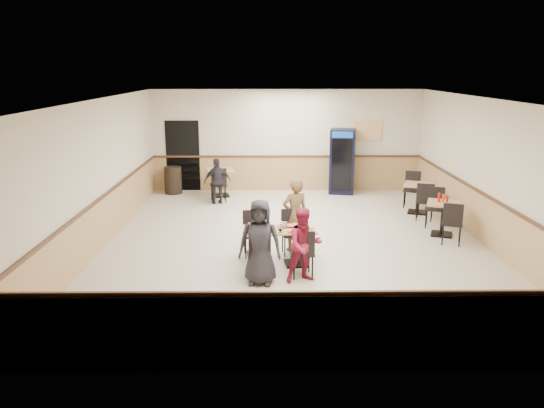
{
  "coord_description": "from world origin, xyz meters",
  "views": [
    {
      "loc": [
        -0.6,
        -10.73,
        3.6
      ],
      "look_at": [
        -0.49,
        -0.5,
        0.97
      ],
      "focal_mm": 35.0,
      "sensor_mm": 36.0,
      "label": 1
    }
  ],
  "objects_px": {
    "main_table": "(279,241)",
    "diner_woman_right": "(304,245)",
    "diner_man_opposite": "(295,215)",
    "side_table_far": "(418,194)",
    "back_table": "(220,178)",
    "lone_diner": "(217,181)",
    "trash_bin": "(173,180)",
    "diner_woman_left": "(260,242)",
    "side_table_near": "(443,213)",
    "pepsi_cooler": "(342,161)"
  },
  "relations": [
    {
      "from": "diner_woman_left",
      "to": "side_table_near",
      "type": "bearing_deg",
      "value": 39.5
    },
    {
      "from": "lone_diner",
      "to": "back_table",
      "type": "bearing_deg",
      "value": -105.43
    },
    {
      "from": "diner_man_opposite",
      "to": "side_table_far",
      "type": "bearing_deg",
      "value": -159.35
    },
    {
      "from": "lone_diner",
      "to": "side_table_near",
      "type": "bearing_deg",
      "value": 135.76
    },
    {
      "from": "main_table",
      "to": "side_table_near",
      "type": "distance_m",
      "value": 4.08
    },
    {
      "from": "main_table",
      "to": "diner_woman_right",
      "type": "xyz_separation_m",
      "value": [
        0.42,
        -0.77,
        0.18
      ]
    },
    {
      "from": "main_table",
      "to": "side_table_near",
      "type": "xyz_separation_m",
      "value": [
        3.66,
        1.81,
        0.02
      ]
    },
    {
      "from": "diner_woman_right",
      "to": "trash_bin",
      "type": "xyz_separation_m",
      "value": [
        -3.4,
        6.68,
        -0.26
      ]
    },
    {
      "from": "back_table",
      "to": "pepsi_cooler",
      "type": "xyz_separation_m",
      "value": [
        3.55,
        0.39,
        0.43
      ]
    },
    {
      "from": "diner_woman_left",
      "to": "main_table",
      "type": "bearing_deg",
      "value": 74.07
    },
    {
      "from": "diner_woman_left",
      "to": "pepsi_cooler",
      "type": "relative_size",
      "value": 0.79
    },
    {
      "from": "diner_man_opposite",
      "to": "back_table",
      "type": "relative_size",
      "value": 1.73
    },
    {
      "from": "diner_woman_left",
      "to": "side_table_far",
      "type": "distance_m",
      "value": 6.02
    },
    {
      "from": "side_table_far",
      "to": "trash_bin",
      "type": "relative_size",
      "value": 1.14
    },
    {
      "from": "side_table_far",
      "to": "back_table",
      "type": "height_order",
      "value": "back_table"
    },
    {
      "from": "diner_woman_right",
      "to": "back_table",
      "type": "distance_m",
      "value": 6.63
    },
    {
      "from": "trash_bin",
      "to": "diner_woman_right",
      "type": "bearing_deg",
      "value": -63.05
    },
    {
      "from": "diner_man_opposite",
      "to": "main_table",
      "type": "bearing_deg",
      "value": 48.31
    },
    {
      "from": "diner_man_opposite",
      "to": "diner_woman_left",
      "type": "bearing_deg",
      "value": 48.31
    },
    {
      "from": "diner_man_opposite",
      "to": "back_table",
      "type": "height_order",
      "value": "diner_man_opposite"
    },
    {
      "from": "pepsi_cooler",
      "to": "side_table_near",
      "type": "bearing_deg",
      "value": -57.52
    },
    {
      "from": "lone_diner",
      "to": "side_table_near",
      "type": "relative_size",
      "value": 1.4
    },
    {
      "from": "diner_woman_left",
      "to": "diner_man_opposite",
      "type": "xyz_separation_m",
      "value": [
        0.68,
        1.71,
        -0.0
      ]
    },
    {
      "from": "main_table",
      "to": "side_table_near",
      "type": "height_order",
      "value": "side_table_near"
    },
    {
      "from": "main_table",
      "to": "pepsi_cooler",
      "type": "distance_m",
      "value": 6.29
    },
    {
      "from": "diner_woman_left",
      "to": "lone_diner",
      "type": "relative_size",
      "value": 1.19
    },
    {
      "from": "main_table",
      "to": "side_table_far",
      "type": "height_order",
      "value": "side_table_far"
    },
    {
      "from": "trash_bin",
      "to": "diner_man_opposite",
      "type": "bearing_deg",
      "value": -56.71
    },
    {
      "from": "side_table_near",
      "to": "trash_bin",
      "type": "bearing_deg",
      "value": 148.27
    },
    {
      "from": "main_table",
      "to": "lone_diner",
      "type": "distance_m",
      "value": 4.93
    },
    {
      "from": "diner_woman_left",
      "to": "back_table",
      "type": "height_order",
      "value": "diner_woman_left"
    },
    {
      "from": "diner_woman_left",
      "to": "diner_woman_right",
      "type": "bearing_deg",
      "value": 11.96
    },
    {
      "from": "pepsi_cooler",
      "to": "trash_bin",
      "type": "bearing_deg",
      "value": -168.88
    },
    {
      "from": "side_table_far",
      "to": "pepsi_cooler",
      "type": "relative_size",
      "value": 0.48
    },
    {
      "from": "side_table_far",
      "to": "pepsi_cooler",
      "type": "bearing_deg",
      "value": 125.51
    },
    {
      "from": "pepsi_cooler",
      "to": "trash_bin",
      "type": "distance_m",
      "value": 5.0
    },
    {
      "from": "diner_woman_left",
      "to": "back_table",
      "type": "relative_size",
      "value": 1.73
    },
    {
      "from": "lone_diner",
      "to": "main_table",
      "type": "bearing_deg",
      "value": 93.01
    },
    {
      "from": "diner_woman_right",
      "to": "trash_bin",
      "type": "height_order",
      "value": "diner_woman_right"
    },
    {
      "from": "pepsi_cooler",
      "to": "main_table",
      "type": "bearing_deg",
      "value": -97.89
    },
    {
      "from": "side_table_near",
      "to": "diner_woman_right",
      "type": "bearing_deg",
      "value": -141.44
    },
    {
      "from": "main_table",
      "to": "side_table_far",
      "type": "xyz_separation_m",
      "value": [
        3.63,
        3.67,
        0.03
      ]
    },
    {
      "from": "diner_man_opposite",
      "to": "lone_diner",
      "type": "height_order",
      "value": "diner_man_opposite"
    },
    {
      "from": "diner_woman_right",
      "to": "diner_man_opposite",
      "type": "bearing_deg",
      "value": 75.7
    },
    {
      "from": "side_table_far",
      "to": "diner_woman_left",
      "type": "bearing_deg",
      "value": -131.27
    },
    {
      "from": "trash_bin",
      "to": "side_table_near",
      "type": "bearing_deg",
      "value": -31.73
    },
    {
      "from": "main_table",
      "to": "side_table_far",
      "type": "relative_size",
      "value": 1.56
    },
    {
      "from": "diner_woman_left",
      "to": "trash_bin",
      "type": "relative_size",
      "value": 1.87
    },
    {
      "from": "back_table",
      "to": "trash_bin",
      "type": "bearing_deg",
      "value": 166.14
    },
    {
      "from": "main_table",
      "to": "diner_man_opposite",
      "type": "distance_m",
      "value": 0.96
    }
  ]
}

